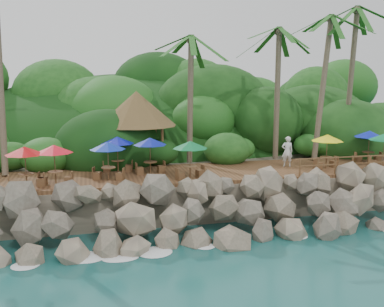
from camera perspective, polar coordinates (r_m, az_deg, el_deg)
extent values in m
plane|color=#19514F|center=(20.12, 4.09, -12.47)|extent=(140.00, 140.00, 0.00)
cube|color=gray|center=(34.83, -3.84, -1.08)|extent=(32.00, 25.20, 2.10)
ellipsoid|color=#143811|center=(42.31, -5.54, -0.61)|extent=(44.80, 28.00, 15.40)
cube|color=brown|center=(24.99, 0.00, -2.71)|extent=(26.00, 5.00, 0.20)
ellipsoid|color=white|center=(19.84, -22.63, -13.48)|extent=(1.20, 0.80, 0.06)
ellipsoid|color=white|center=(19.56, -13.69, -13.31)|extent=(1.20, 0.80, 0.06)
ellipsoid|color=white|center=(19.74, -4.73, -12.83)|extent=(1.20, 0.80, 0.06)
ellipsoid|color=white|center=(20.37, 3.83, -12.09)|extent=(1.20, 0.80, 0.06)
ellipsoid|color=white|center=(21.40, 11.67, -11.17)|extent=(1.20, 0.80, 0.06)
ellipsoid|color=white|center=(22.79, 18.63, -10.18)|extent=(1.20, 0.80, 0.06)
cylinder|color=brown|center=(27.30, -0.22, 6.96)|extent=(0.48, 0.69, 7.93)
ellipsoid|color=#23601E|center=(27.39, -0.23, 15.26)|extent=(6.00, 6.00, 2.40)
cylinder|color=brown|center=(29.19, 11.24, 7.59)|extent=(0.58, 0.62, 8.57)
ellipsoid|color=#23601E|center=(29.35, 11.53, 15.97)|extent=(6.00, 6.00, 2.40)
cylinder|color=brown|center=(29.88, 16.96, 8.32)|extent=(1.91, 1.64, 9.42)
ellipsoid|color=#23601E|center=(30.17, 17.43, 17.39)|extent=(6.00, 6.00, 2.40)
cylinder|color=brown|center=(32.15, 20.29, 8.72)|extent=(0.37, 0.90, 10.10)
ellipsoid|color=#23601E|center=(32.50, 20.84, 17.64)|extent=(6.00, 6.00, 2.40)
cylinder|color=brown|center=(26.38, -9.96, 0.68)|extent=(0.16, 0.16, 2.40)
cylinder|color=brown|center=(26.69, -3.95, 0.91)|extent=(0.16, 0.16, 2.40)
cylinder|color=brown|center=(29.14, -10.31, 1.52)|extent=(0.16, 0.16, 2.40)
cylinder|color=brown|center=(29.42, -4.86, 1.73)|extent=(0.16, 0.16, 2.40)
cone|color=brown|center=(27.62, -7.37, 5.95)|extent=(5.09, 5.09, 2.20)
cylinder|color=brown|center=(23.27, -0.24, -2.55)|extent=(0.07, 0.07, 0.67)
cylinder|color=brown|center=(23.20, -0.24, -1.72)|extent=(0.76, 0.76, 0.05)
cylinder|color=brown|center=(23.14, -0.25, -0.95)|extent=(0.05, 0.05, 2.00)
cone|color=#0C6C36|center=(22.99, -0.25, 1.17)|extent=(1.91, 1.91, 0.41)
cube|color=brown|center=(22.97, -1.59, -3.04)|extent=(0.49, 0.49, 0.42)
cube|color=brown|center=(23.64, 1.06, -2.68)|extent=(0.49, 0.49, 0.42)
cylinder|color=brown|center=(23.00, -17.65, -3.17)|extent=(0.07, 0.07, 0.67)
cylinder|color=brown|center=(22.93, -17.69, -2.33)|extent=(0.76, 0.76, 0.05)
cylinder|color=brown|center=(22.87, -17.73, -1.54)|extent=(0.05, 0.05, 2.00)
cone|color=red|center=(22.72, -17.85, 0.59)|extent=(1.91, 1.91, 0.41)
cube|color=brown|center=(23.17, -19.17, -3.48)|extent=(0.43, 0.43, 0.42)
cube|color=brown|center=(22.91, -16.07, -3.47)|extent=(0.43, 0.43, 0.42)
cylinder|color=brown|center=(30.08, 22.31, -0.47)|extent=(0.07, 0.07, 0.67)
cylinder|color=brown|center=(30.02, 22.36, 0.18)|extent=(0.76, 0.76, 0.05)
cylinder|color=brown|center=(29.98, 22.40, 0.78)|extent=(0.05, 0.05, 2.00)
cone|color=#0D1CB2|center=(29.86, 22.50, 2.42)|extent=(1.91, 1.91, 0.41)
cube|color=brown|center=(29.84, 21.19, -0.72)|extent=(0.45, 0.45, 0.42)
cube|color=brown|center=(30.37, 23.39, -0.69)|extent=(0.45, 0.45, 0.42)
cylinder|color=brown|center=(22.94, -21.10, -3.40)|extent=(0.07, 0.07, 0.67)
cylinder|color=brown|center=(22.87, -21.15, -2.56)|extent=(0.76, 0.76, 0.05)
cylinder|color=brown|center=(22.81, -21.20, -1.78)|extent=(0.05, 0.05, 2.00)
cone|color=#BA0B0F|center=(22.66, -21.33, 0.37)|extent=(1.91, 1.91, 0.41)
cube|color=brown|center=(22.96, -22.66, -3.82)|extent=(0.44, 0.44, 0.42)
cube|color=brown|center=(23.00, -19.49, -3.60)|extent=(0.44, 0.44, 0.42)
cylinder|color=brown|center=(28.92, 24.01, -0.97)|extent=(0.07, 0.07, 0.67)
cylinder|color=brown|center=(28.86, 24.06, -0.30)|extent=(0.76, 0.76, 0.05)
cylinder|color=brown|center=(28.81, 24.10, 0.33)|extent=(0.05, 0.05, 2.00)
cube|color=brown|center=(28.67, 22.84, -1.23)|extent=(0.45, 0.45, 0.42)
cylinder|color=brown|center=(27.23, 17.37, -1.19)|extent=(0.07, 0.07, 0.67)
cylinder|color=brown|center=(27.17, 17.41, -0.47)|extent=(0.76, 0.76, 0.05)
cylinder|color=brown|center=(27.11, 17.44, 0.19)|extent=(0.05, 0.05, 2.00)
cone|color=#FEEE15|center=(26.99, 17.54, 2.00)|extent=(1.91, 1.91, 0.41)
cube|color=brown|center=(26.81, 16.39, -1.58)|extent=(0.46, 0.46, 0.42)
cube|color=brown|center=(27.70, 18.30, -1.32)|extent=(0.46, 0.46, 0.42)
cylinder|color=brown|center=(24.65, -5.54, -1.90)|extent=(0.07, 0.07, 0.67)
cylinder|color=brown|center=(24.58, -5.55, -1.11)|extent=(0.76, 0.76, 0.05)
cylinder|color=brown|center=(24.52, -5.57, -0.38)|extent=(0.05, 0.05, 2.00)
cone|color=#0B1898|center=(24.39, -5.60, 1.62)|extent=(1.91, 1.91, 0.41)
cube|color=brown|center=(24.51, -6.97, -2.30)|extent=(0.43, 0.43, 0.42)
cube|color=brown|center=(24.85, -4.12, -2.08)|extent=(0.43, 0.43, 0.42)
cylinder|color=brown|center=(23.41, -11.01, -2.66)|extent=(0.07, 0.07, 0.67)
cylinder|color=brown|center=(23.34, -11.04, -1.83)|extent=(0.76, 0.76, 0.05)
cylinder|color=brown|center=(23.28, -11.06, -1.06)|extent=(0.05, 0.05, 2.00)
cone|color=#0C29A3|center=(23.13, -11.13, 1.04)|extent=(1.91, 1.91, 0.41)
cube|color=brown|center=(23.63, -12.48, -2.91)|extent=(0.49, 0.49, 0.42)
cube|color=brown|center=(23.25, -9.50, -3.02)|extent=(0.49, 0.49, 0.42)
cylinder|color=brown|center=(25.36, -9.79, -1.66)|extent=(0.07, 0.07, 0.67)
cylinder|color=brown|center=(25.29, -9.81, -0.90)|extent=(0.76, 0.76, 0.05)
cylinder|color=brown|center=(25.24, -9.83, -0.19)|extent=(0.05, 0.05, 2.00)
cone|color=#0C139E|center=(25.10, -9.89, 1.76)|extent=(1.91, 1.91, 0.41)
cube|color=brown|center=(25.48, -11.20, -1.95)|extent=(0.45, 0.45, 0.42)
cube|color=brown|center=(25.30, -8.35, -1.95)|extent=(0.45, 0.45, 0.42)
cylinder|color=brown|center=(24.66, 14.12, -1.76)|extent=(0.10, 0.10, 1.00)
cylinder|color=brown|center=(25.19, 16.35, -1.62)|extent=(0.10, 0.10, 1.00)
cylinder|color=brown|center=(25.75, 18.47, -1.49)|extent=(0.10, 0.10, 1.00)
cylinder|color=brown|center=(26.34, 20.51, -1.36)|extent=(0.10, 0.10, 1.00)
cylinder|color=brown|center=(26.97, 22.45, -1.24)|extent=(0.10, 0.10, 1.00)
cube|color=brown|center=(25.96, 19.56, -0.45)|extent=(6.10, 0.06, 0.06)
cube|color=brown|center=(26.03, 19.51, -1.32)|extent=(6.10, 0.06, 0.06)
imported|color=silver|center=(27.08, 12.53, 0.27)|extent=(0.77, 0.60, 1.88)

